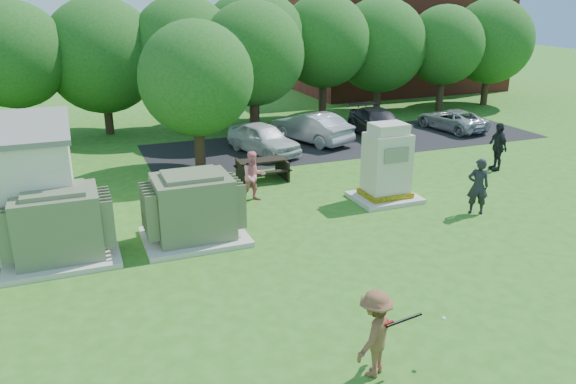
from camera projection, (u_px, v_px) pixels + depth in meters
name	position (u px, v px, depth m)	size (l,w,h in m)	color
ground	(347.00, 292.00, 13.81)	(120.00, 120.00, 0.00)	#2D6619
brick_building	(399.00, 36.00, 42.41)	(15.00, 8.00, 8.00)	maroon
parking_strip	(349.00, 141.00, 28.08)	(20.00, 6.00, 0.01)	#232326
transformer_left	(58.00, 227.00, 15.21)	(3.00, 2.40, 2.07)	beige
transformer_right	(193.00, 209.00, 16.48)	(3.00, 2.40, 2.07)	beige
generator_cabinet	(386.00, 167.00, 19.66)	(2.27, 1.86, 2.77)	beige
picnic_table	(262.00, 167.00, 22.05)	(1.95, 1.46, 0.83)	black
batter	(375.00, 334.00, 10.55)	(1.14, 0.66, 1.77)	brown
person_by_generator	(478.00, 186.00, 18.49)	(0.69, 0.46, 1.90)	black
person_at_picnic	(254.00, 176.00, 19.66)	(0.88, 0.68, 1.81)	pink
person_walking_right	(498.00, 147.00, 23.18)	(1.17, 0.49, 2.00)	black
car_white	(263.00, 138.00, 25.72)	(1.66, 4.13, 1.41)	silver
car_silver_a	(311.00, 127.00, 27.71)	(1.57, 4.51, 1.49)	#B5B6BB
car_dark	(378.00, 124.00, 28.76)	(1.96, 4.81, 1.40)	black
car_silver_b	(452.00, 120.00, 30.28)	(1.88, 4.09, 1.14)	#B4B4B9
batting_equipment	(408.00, 320.00, 10.54)	(1.44, 0.21, 0.31)	black
tree_row	(218.00, 51.00, 29.30)	(41.30, 13.30, 7.30)	#47301E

